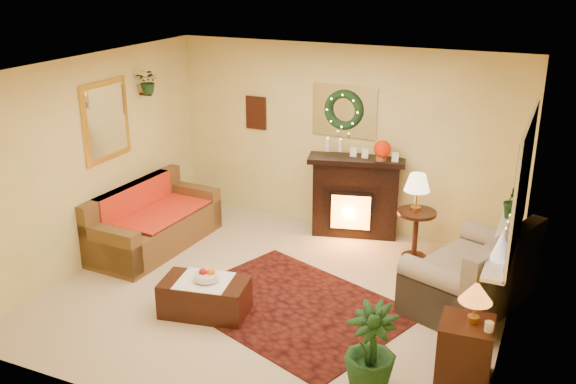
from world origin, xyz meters
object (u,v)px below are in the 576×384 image
at_px(sofa, 154,217).
at_px(end_table_square, 465,352).
at_px(fireplace, 356,197).
at_px(loveseat, 471,268).
at_px(coffee_table, 205,296).
at_px(side_table_round, 415,235).

xyz_separation_m(sofa, end_table_square, (4.28, -1.24, -0.16)).
relative_size(fireplace, loveseat, 0.73).
bearing_deg(sofa, end_table_square, -13.10).
distance_m(fireplace, loveseat, 2.21).
xyz_separation_m(sofa, loveseat, (4.10, 0.20, -0.01)).
xyz_separation_m(sofa, fireplace, (2.31, 1.49, 0.12)).
relative_size(sofa, coffee_table, 2.08).
xyz_separation_m(side_table_round, end_table_square, (1.02, -2.32, -0.05)).
bearing_deg(loveseat, sofa, -157.29).
distance_m(side_table_round, coffee_table, 2.90).
height_order(end_table_square, coffee_table, end_table_square).
relative_size(sofa, side_table_round, 2.98).
height_order(fireplace, end_table_square, fireplace).
relative_size(loveseat, coffee_table, 1.70).
bearing_deg(side_table_round, end_table_square, -66.23).
bearing_deg(end_table_square, fireplace, 125.80).
bearing_deg(end_table_square, coffee_table, 179.76).
bearing_deg(fireplace, end_table_square, -68.58).
bearing_deg(coffee_table, side_table_round, 42.26).
xyz_separation_m(loveseat, end_table_square, (0.18, -1.44, -0.15)).
distance_m(sofa, end_table_square, 4.46).
bearing_deg(fireplace, side_table_round, -38.05).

